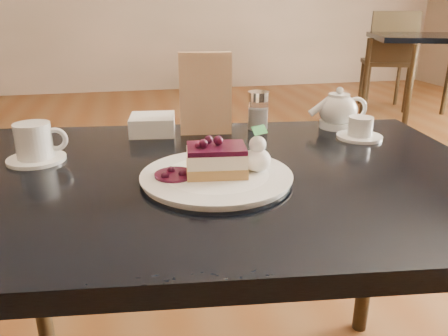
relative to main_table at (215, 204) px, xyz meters
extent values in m
cube|color=black|center=(0.00, 0.00, 0.06)|extent=(1.25, 0.91, 0.04)
cylinder|color=black|center=(-0.48, 0.39, -0.31)|extent=(0.05, 0.05, 0.69)
cylinder|color=black|center=(0.56, 0.27, -0.31)|extent=(0.05, 0.05, 0.69)
cylinder|color=white|center=(-0.01, -0.05, 0.08)|extent=(0.29, 0.29, 0.01)
cube|color=#CB8A4B|center=(-0.01, -0.05, 0.10)|extent=(0.13, 0.10, 0.02)
cube|color=white|center=(-0.01, -0.05, 0.12)|extent=(0.12, 0.09, 0.03)
cube|color=black|center=(-0.01, -0.05, 0.14)|extent=(0.12, 0.09, 0.01)
ellipsoid|color=white|center=(0.08, -0.05, 0.11)|extent=(0.05, 0.05, 0.05)
cylinder|color=black|center=(-0.09, -0.04, 0.09)|extent=(0.08, 0.08, 0.01)
cylinder|color=white|center=(-0.37, 0.15, 0.08)|extent=(0.13, 0.13, 0.01)
cylinder|color=white|center=(-0.37, 0.15, 0.12)|extent=(0.08, 0.08, 0.08)
torus|color=white|center=(-0.33, 0.15, 0.12)|extent=(0.05, 0.01, 0.05)
cylinder|color=white|center=(0.41, 0.15, 0.08)|extent=(0.12, 0.12, 0.01)
cylinder|color=white|center=(0.41, 0.15, 0.11)|extent=(0.06, 0.06, 0.05)
ellipsoid|color=white|center=(0.40, 0.26, 0.12)|extent=(0.11, 0.11, 0.09)
cylinder|color=white|center=(0.40, 0.26, 0.17)|extent=(0.06, 0.06, 0.01)
cylinder|color=white|center=(0.33, 0.26, 0.12)|extent=(0.06, 0.02, 0.05)
cube|color=beige|center=(0.03, 0.28, 0.18)|extent=(0.14, 0.05, 0.21)
cylinder|color=white|center=(0.18, 0.29, 0.12)|extent=(0.05, 0.05, 0.08)
cylinder|color=silver|center=(0.18, 0.29, 0.17)|extent=(0.06, 0.06, 0.02)
cube|color=white|center=(-0.11, 0.32, 0.10)|extent=(0.13, 0.13, 0.05)
cube|color=black|center=(2.52, 2.64, 0.14)|extent=(1.31, 1.19, 0.04)
cylinder|color=black|center=(2.06, 2.29, -0.27)|extent=(0.05, 0.05, 0.77)
cylinder|color=black|center=(2.06, 2.99, -0.27)|extent=(0.05, 0.05, 0.77)
cylinder|color=black|center=(2.97, 2.99, -0.27)|extent=(0.05, 0.05, 0.77)
camera|label=1|loc=(-0.16, -0.84, 0.40)|focal=35.00mm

